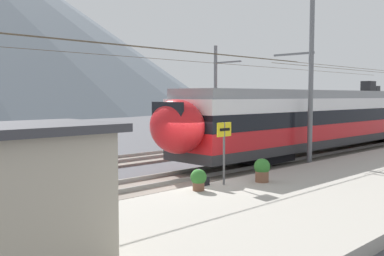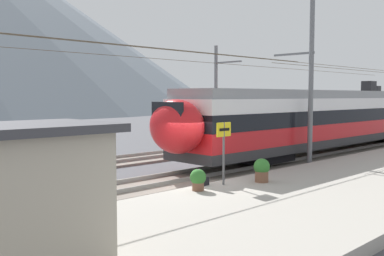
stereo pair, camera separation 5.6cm
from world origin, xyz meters
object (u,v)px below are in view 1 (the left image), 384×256
at_px(handbag_near_sign, 205,181).
at_px(potted_plant_by_shelter, 199,178).
at_px(catenary_mast_mid, 308,80).
at_px(platform_sign, 224,139).
at_px(handbag_beside_passenger, 42,224).
at_px(catenary_mast_far_side, 217,92).
at_px(train_far_track, 352,110).
at_px(potted_plant_platform_edge, 262,169).
at_px(train_near_platform, 335,117).

height_order(handbag_near_sign, potted_plant_by_shelter, potted_plant_by_shelter).
distance_m(catenary_mast_mid, platform_sign, 7.92).
distance_m(handbag_beside_passenger, handbag_near_sign, 6.56).
bearing_deg(handbag_beside_passenger, catenary_mast_far_side, 31.47).
relative_size(train_far_track, catenary_mast_far_side, 0.72).
height_order(train_far_track, potted_plant_by_shelter, train_far_track).
xyz_separation_m(catenary_mast_mid, handbag_beside_passenger, (-14.56, -1.64, -3.81)).
relative_size(handbag_beside_passenger, handbag_near_sign, 0.88).
xyz_separation_m(catenary_mast_mid, potted_plant_by_shelter, (-8.83, -1.21, -3.52)).
relative_size(catenary_mast_mid, handbag_beside_passenger, 116.28).
bearing_deg(handbag_near_sign, potted_plant_by_shelter, -149.62).
relative_size(catenary_mast_mid, platform_sign, 19.14).
bearing_deg(catenary_mast_far_side, platform_sign, -136.78).
distance_m(handbag_near_sign, potted_plant_by_shelter, 0.93).
xyz_separation_m(train_far_track, handbag_near_sign, (-29.10, -8.62, -1.71)).
height_order(train_far_track, catenary_mast_far_side, catenary_mast_far_side).
distance_m(catenary_mast_far_side, handbag_beside_passenger, 22.29).
relative_size(catenary_mast_mid, potted_plant_platform_edge, 48.81).
height_order(potted_plant_platform_edge, potted_plant_by_shelter, potted_plant_platform_edge).
height_order(catenary_mast_mid, catenary_mast_far_side, catenary_mast_mid).
bearing_deg(catenary_mast_far_side, handbag_near_sign, -139.18).
xyz_separation_m(train_near_platform, catenary_mast_far_side, (-2.08, 8.00, 1.56)).
relative_size(platform_sign, potted_plant_platform_edge, 2.55).
bearing_deg(handbag_near_sign, train_near_platform, 10.37).
distance_m(train_near_platform, catenary_mast_mid, 6.90).
height_order(train_near_platform, handbag_near_sign, train_near_platform).
bearing_deg(train_near_platform, handbag_near_sign, -169.63).
distance_m(train_far_track, potted_plant_platform_edge, 28.86).
distance_m(train_near_platform, potted_plant_by_shelter, 15.53).
xyz_separation_m(train_near_platform, catenary_mast_mid, (-6.32, -1.87, 2.07)).
distance_m(catenary_mast_far_side, potted_plant_platform_edge, 15.88).
bearing_deg(catenary_mast_mid, potted_plant_by_shelter, -172.19).
xyz_separation_m(train_far_track, platform_sign, (-28.53, -9.02, -0.23)).
relative_size(catenary_mast_far_side, handbag_near_sign, 102.16).
relative_size(train_far_track, catenary_mast_mid, 0.72).
relative_size(platform_sign, potted_plant_by_shelter, 3.06).
height_order(train_far_track, handbag_beside_passenger, train_far_track).
height_order(platform_sign, potted_plant_by_shelter, platform_sign).
distance_m(handbag_beside_passenger, potted_plant_platform_edge, 8.45).
bearing_deg(platform_sign, train_near_platform, 12.36).
relative_size(train_far_track, platform_sign, 13.75).
xyz_separation_m(catenary_mast_mid, handbag_near_sign, (-8.06, -0.76, -3.78)).
bearing_deg(train_far_track, handbag_near_sign, -163.50).
height_order(catenary_mast_mid, potted_plant_by_shelter, catenary_mast_mid).
xyz_separation_m(handbag_near_sign, potted_plant_platform_edge, (1.94, -1.05, 0.33)).
height_order(train_near_platform, potted_plant_by_shelter, train_near_platform).
bearing_deg(platform_sign, catenary_mast_far_side, 43.22).
distance_m(train_far_track, catenary_mast_mid, 22.56).
bearing_deg(catenary_mast_mid, train_far_track, 20.48).
relative_size(train_near_platform, potted_plant_platform_edge, 32.20).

